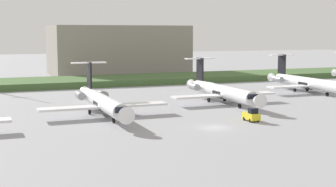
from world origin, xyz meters
name	(u,v)px	position (x,y,z in m)	size (l,w,h in m)	color
ground_plane	(151,102)	(0.00, 30.00, 0.00)	(500.00, 500.00, 0.00)	#939399
grass_berm	(106,81)	(0.00, 69.55, 0.89)	(320.00, 20.00, 1.79)	#426033
regional_jet_third	(102,101)	(-13.66, 17.44, 2.54)	(22.81, 31.00, 9.00)	white
regional_jet_fourth	(221,91)	(13.29, 23.55, 2.54)	(22.81, 31.00, 9.00)	white
regional_jet_fifth	(306,82)	(41.26, 31.89, 2.54)	(22.81, 31.00, 9.00)	white
distant_hangar	(118,50)	(11.67, 99.39, 8.57)	(46.10, 27.44, 17.13)	gray
baggage_tug	(252,115)	(8.24, 2.69, 1.00)	(1.72, 3.20, 2.30)	yellow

